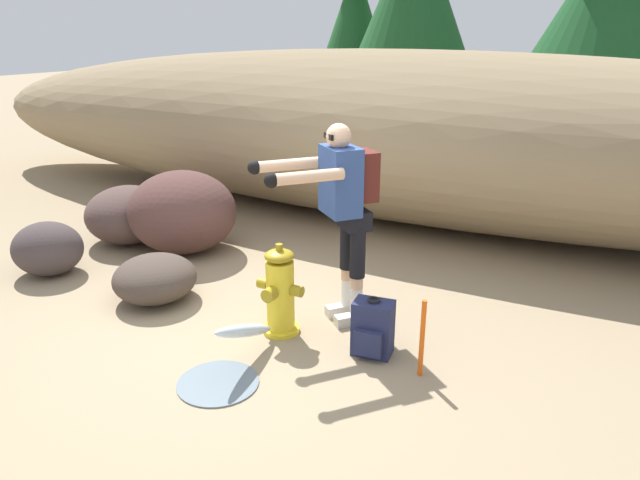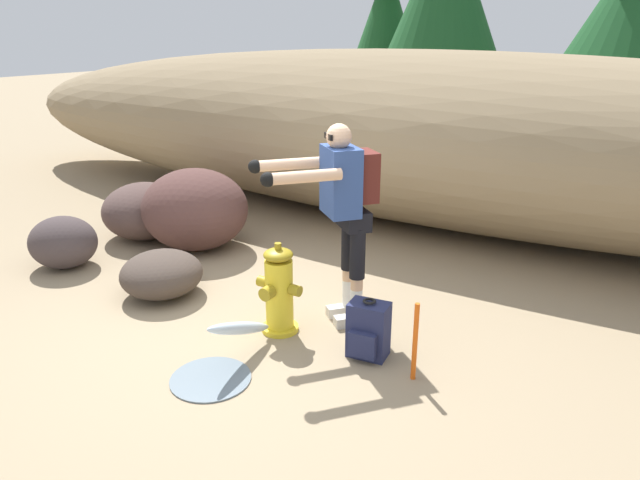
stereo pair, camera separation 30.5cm
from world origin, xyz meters
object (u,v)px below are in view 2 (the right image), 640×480
object	(u,v)px
spare_backpack	(368,330)
boulder_outlier	(162,274)
fire_hydrant	(279,291)
survey_stake	(415,342)
boulder_large	(144,211)
utility_worker	(343,201)
boulder_mid	(195,209)
boulder_small	(63,242)

from	to	relation	value
spare_backpack	boulder_outlier	bearing A→B (deg)	-96.10
fire_hydrant	survey_stake	xyz separation A→B (m)	(1.23, -0.08, -0.06)
fire_hydrant	spare_backpack	distance (m)	0.82
boulder_large	utility_worker	bearing A→B (deg)	-11.58
boulder_outlier	survey_stake	xyz separation A→B (m)	(2.58, -0.07, 0.09)
spare_backpack	survey_stake	size ratio (longest dim) A/B	0.78
fire_hydrant	boulder_large	world-z (taller)	fire_hydrant
boulder_mid	boulder_outlier	xyz separation A→B (m)	(0.60, -1.11, -0.25)
boulder_mid	survey_stake	xyz separation A→B (m)	(3.18, -1.18, -0.16)
fire_hydrant	survey_stake	bearing A→B (deg)	-3.66
spare_backpack	boulder_mid	size ratio (longest dim) A/B	0.39
boulder_small	boulder_outlier	bearing A→B (deg)	1.83
spare_backpack	boulder_outlier	world-z (taller)	spare_backpack
boulder_outlier	boulder_mid	bearing A→B (deg)	118.17
utility_worker	survey_stake	bearing A→B (deg)	100.98
boulder_large	boulder_small	xyz separation A→B (m)	(-0.01, -1.10, -0.06)
boulder_small	boulder_outlier	size ratio (longest dim) A/B	0.92
utility_worker	boulder_outlier	world-z (taller)	utility_worker
boulder_mid	survey_stake	size ratio (longest dim) A/B	1.99
boulder_mid	boulder_small	distance (m)	1.42
survey_stake	boulder_mid	bearing A→B (deg)	159.61
spare_backpack	boulder_mid	xyz separation A→B (m)	(-2.75, 1.07, 0.24)
boulder_outlier	spare_backpack	bearing A→B (deg)	1.13
fire_hydrant	survey_stake	size ratio (longest dim) A/B	1.30
spare_backpack	boulder_small	distance (m)	3.55
utility_worker	survey_stake	xyz separation A→B (m)	(0.88, -0.50, -0.78)
boulder_large	boulder_outlier	bearing A→B (deg)	-37.55
utility_worker	boulder_small	distance (m)	3.23
spare_backpack	boulder_outlier	size ratio (longest dim) A/B	0.61
boulder_mid	survey_stake	distance (m)	3.39
boulder_outlier	boulder_small	bearing A→B (deg)	-178.17
fire_hydrant	spare_backpack	xyz separation A→B (m)	(0.81, 0.03, -0.14)
boulder_mid	fire_hydrant	bearing A→B (deg)	-29.54
fire_hydrant	boulder_small	bearing A→B (deg)	-178.85
utility_worker	boulder_small	size ratio (longest dim) A/B	2.37
boulder_small	survey_stake	distance (m)	3.97
fire_hydrant	boulder_mid	bearing A→B (deg)	150.46
utility_worker	boulder_mid	xyz separation A→B (m)	(-2.30, 0.68, -0.62)
boulder_large	survey_stake	bearing A→B (deg)	-15.89
boulder_large	boulder_small	size ratio (longest dim) A/B	1.43
fire_hydrant	boulder_small	world-z (taller)	fire_hydrant
boulder_outlier	boulder_large	bearing A→B (deg)	142.45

